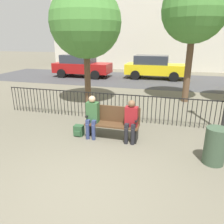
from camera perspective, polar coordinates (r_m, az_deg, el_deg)
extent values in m
plane|color=#605B4C|center=(4.48, -8.44, -19.19)|extent=(80.00, 80.00, 0.00)
cube|color=#4C331E|center=(6.18, 0.00, -3.30)|extent=(1.52, 0.45, 0.05)
cube|color=#4C331E|center=(6.27, 0.48, -0.45)|extent=(1.52, 0.05, 0.47)
cube|color=black|center=(6.48, -6.01, -4.50)|extent=(0.06, 0.38, 0.40)
cube|color=black|center=(6.14, 6.36, -5.88)|extent=(0.06, 0.38, 0.40)
cube|color=black|center=(6.31, -6.15, -0.75)|extent=(0.06, 0.38, 0.04)
cube|color=black|center=(5.96, 6.52, -1.94)|extent=(0.06, 0.38, 0.04)
cylinder|color=navy|center=(6.26, -6.41, -5.10)|extent=(0.11, 0.11, 0.45)
cylinder|color=navy|center=(6.20, -4.86, -5.29)|extent=(0.11, 0.11, 0.45)
cube|color=navy|center=(6.25, -6.16, -2.43)|extent=(0.11, 0.20, 0.12)
cube|color=navy|center=(6.18, -4.60, -2.60)|extent=(0.11, 0.20, 0.12)
cube|color=#335B33|center=(6.24, -5.06, -0.04)|extent=(0.34, 0.22, 0.59)
sphere|color=tan|center=(6.11, -5.23, 3.37)|extent=(0.19, 0.19, 0.19)
cylinder|color=black|center=(5.96, 3.70, -6.28)|extent=(0.11, 0.11, 0.45)
cylinder|color=black|center=(5.93, 5.41, -6.46)|extent=(0.11, 0.11, 0.45)
cube|color=black|center=(5.95, 3.96, -3.48)|extent=(0.11, 0.20, 0.12)
cube|color=black|center=(5.92, 5.67, -3.65)|extent=(0.11, 0.20, 0.12)
cube|color=maroon|center=(5.96, 5.09, -1.16)|extent=(0.34, 0.22, 0.55)
sphere|color=brown|center=(5.83, 5.16, 2.19)|extent=(0.19, 0.19, 0.19)
cube|color=#284C2D|center=(6.54, -8.64, -4.77)|extent=(0.27, 0.21, 0.32)
cube|color=#284C2D|center=(6.46, -9.08, -5.58)|extent=(0.19, 0.04, 0.14)
cylinder|color=black|center=(9.53, -24.43, 3.23)|extent=(0.02, 0.02, 0.95)
cylinder|color=black|center=(9.44, -23.78, 3.19)|extent=(0.02, 0.02, 0.95)
cylinder|color=black|center=(9.36, -23.11, 3.14)|extent=(0.02, 0.02, 0.95)
cylinder|color=black|center=(9.27, -22.43, 3.10)|extent=(0.02, 0.02, 0.95)
cylinder|color=black|center=(9.19, -21.73, 3.05)|extent=(0.02, 0.02, 0.95)
cylinder|color=black|center=(9.10, -21.02, 3.00)|extent=(0.02, 0.02, 0.95)
cylinder|color=black|center=(9.02, -20.30, 2.96)|extent=(0.02, 0.02, 0.95)
cylinder|color=black|center=(8.94, -19.57, 2.91)|extent=(0.02, 0.02, 0.95)
cylinder|color=black|center=(8.86, -18.83, 2.85)|extent=(0.02, 0.02, 0.95)
cylinder|color=black|center=(8.79, -18.07, 2.80)|extent=(0.02, 0.02, 0.95)
cylinder|color=black|center=(8.71, -17.29, 2.75)|extent=(0.02, 0.02, 0.95)
cylinder|color=black|center=(8.64, -16.51, 2.69)|extent=(0.02, 0.02, 0.95)
cylinder|color=black|center=(8.57, -15.71, 2.63)|extent=(0.02, 0.02, 0.95)
cylinder|color=black|center=(8.50, -14.90, 2.57)|extent=(0.02, 0.02, 0.95)
cylinder|color=black|center=(8.43, -14.07, 2.51)|extent=(0.02, 0.02, 0.95)
cylinder|color=black|center=(8.36, -13.24, 2.45)|extent=(0.02, 0.02, 0.95)
cylinder|color=black|center=(8.29, -12.38, 2.39)|extent=(0.02, 0.02, 0.95)
cylinder|color=black|center=(8.23, -11.52, 2.32)|extent=(0.02, 0.02, 0.95)
cylinder|color=black|center=(8.17, -10.64, 2.26)|extent=(0.02, 0.02, 0.95)
cylinder|color=black|center=(8.11, -9.75, 2.19)|extent=(0.02, 0.02, 0.95)
cylinder|color=black|center=(8.05, -8.85, 2.12)|extent=(0.02, 0.02, 0.95)
cylinder|color=black|center=(8.00, -7.93, 2.05)|extent=(0.02, 0.02, 0.95)
cylinder|color=black|center=(7.95, -7.00, 1.98)|extent=(0.02, 0.02, 0.95)
cylinder|color=black|center=(7.89, -6.06, 1.90)|extent=(0.02, 0.02, 0.95)
cylinder|color=black|center=(7.85, -5.11, 1.83)|extent=(0.02, 0.02, 0.95)
cylinder|color=black|center=(7.80, -4.14, 1.75)|extent=(0.02, 0.02, 0.95)
cylinder|color=black|center=(7.76, -3.17, 1.67)|extent=(0.02, 0.02, 0.95)
cylinder|color=black|center=(7.71, -2.18, 1.59)|extent=(0.02, 0.02, 0.95)
cylinder|color=black|center=(7.67, -1.18, 1.51)|extent=(0.02, 0.02, 0.95)
cylinder|color=black|center=(7.64, -0.18, 1.43)|extent=(0.02, 0.02, 0.95)
cylinder|color=black|center=(7.60, 0.84, 1.34)|extent=(0.02, 0.02, 0.95)
cylinder|color=black|center=(7.57, 1.86, 1.26)|extent=(0.02, 0.02, 0.95)
cylinder|color=black|center=(7.54, 2.90, 1.17)|extent=(0.02, 0.02, 0.95)
cylinder|color=black|center=(7.51, 3.94, 1.09)|extent=(0.02, 0.02, 0.95)
cylinder|color=black|center=(7.49, 4.99, 1.00)|extent=(0.02, 0.02, 0.95)
cylinder|color=black|center=(7.46, 6.04, 0.91)|extent=(0.02, 0.02, 0.95)
cylinder|color=black|center=(7.44, 7.11, 0.82)|extent=(0.02, 0.02, 0.95)
cylinder|color=black|center=(7.43, 8.17, 0.73)|extent=(0.02, 0.02, 0.95)
cylinder|color=black|center=(7.41, 9.24, 0.64)|extent=(0.02, 0.02, 0.95)
cylinder|color=black|center=(7.40, 10.32, 0.55)|extent=(0.02, 0.02, 0.95)
cylinder|color=black|center=(7.39, 11.40, 0.45)|extent=(0.02, 0.02, 0.95)
cylinder|color=black|center=(7.38, 12.48, 0.36)|extent=(0.02, 0.02, 0.95)
cylinder|color=black|center=(7.38, 13.56, 0.27)|extent=(0.02, 0.02, 0.95)
cylinder|color=black|center=(7.38, 14.64, 0.18)|extent=(0.02, 0.02, 0.95)
cylinder|color=black|center=(7.38, 15.73, 0.08)|extent=(0.02, 0.02, 0.95)
cylinder|color=black|center=(7.38, 16.81, -0.01)|extent=(0.02, 0.02, 0.95)
cylinder|color=black|center=(7.39, 17.89, -0.10)|extent=(0.02, 0.02, 0.95)
cylinder|color=black|center=(7.40, 18.97, -0.19)|extent=(0.02, 0.02, 0.95)
cylinder|color=black|center=(7.41, 20.05, -0.29)|extent=(0.02, 0.02, 0.95)
cylinder|color=black|center=(7.42, 21.12, -0.38)|extent=(0.02, 0.02, 0.95)
cylinder|color=black|center=(7.44, 22.19, -0.47)|extent=(0.02, 0.02, 0.95)
cylinder|color=black|center=(7.46, 23.25, -0.56)|extent=(0.02, 0.02, 0.95)
cylinder|color=black|center=(7.48, 24.31, -0.65)|extent=(0.02, 0.02, 0.95)
cylinder|color=black|center=(7.51, 25.36, -0.74)|extent=(0.02, 0.02, 0.95)
cylinder|color=black|center=(7.53, 26.40, -0.83)|extent=(0.02, 0.02, 0.95)
cube|color=black|center=(7.41, 3.11, 4.52)|extent=(9.00, 0.03, 0.03)
cylinder|color=brown|center=(10.29, 19.29, 11.04)|extent=(0.28, 0.28, 3.11)
sphere|color=#478438|center=(10.29, 20.76, 23.72)|extent=(2.66, 2.66, 2.66)
cylinder|color=brown|center=(9.59, -6.44, 9.82)|extent=(0.26, 0.26, 2.57)
sphere|color=#478438|center=(9.50, -6.93, 22.30)|extent=(2.89, 2.89, 2.89)
cube|color=#3D3D3F|center=(15.52, 9.70, 8.24)|extent=(24.00, 6.00, 0.01)
cube|color=yellow|center=(16.13, 11.29, 10.92)|extent=(4.20, 1.70, 0.70)
cube|color=#2D333D|center=(16.08, 10.29, 13.30)|extent=(2.31, 1.56, 0.60)
cylinder|color=black|center=(15.27, 15.85, 8.84)|extent=(0.64, 0.20, 0.64)
cylinder|color=black|center=(16.99, 15.90, 9.76)|extent=(0.64, 0.20, 0.64)
cylinder|color=black|center=(15.47, 6.06, 9.55)|extent=(0.64, 0.20, 0.64)
cylinder|color=black|center=(17.17, 7.06, 10.41)|extent=(0.64, 0.20, 0.64)
cube|color=maroon|center=(16.74, -7.72, 11.38)|extent=(4.20, 1.70, 0.70)
cube|color=#2D333D|center=(16.80, -8.83, 13.59)|extent=(2.31, 1.56, 0.60)
cylinder|color=black|center=(15.52, -4.43, 9.62)|extent=(0.64, 0.20, 0.64)
cylinder|color=black|center=(17.15, -2.44, 10.52)|extent=(0.64, 0.20, 0.64)
cylinder|color=black|center=(16.58, -13.06, 9.78)|extent=(0.64, 0.20, 0.64)
cylinder|color=black|center=(18.11, -10.44, 10.67)|extent=(0.64, 0.20, 0.64)
cylinder|color=#384C38|center=(5.49, 25.31, -8.04)|extent=(0.47, 0.47, 0.87)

